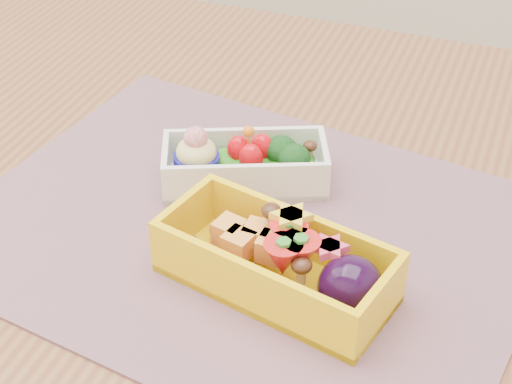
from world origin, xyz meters
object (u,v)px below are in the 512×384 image
(placemat, at_px, (246,230))
(bento_white, at_px, (244,164))
(bento_yellow, at_px, (280,262))
(table, at_px, (219,280))

(placemat, bearing_deg, bento_white, 112.47)
(bento_white, distance_m, bento_yellow, 0.14)
(table, bearing_deg, placemat, -38.86)
(table, bearing_deg, bento_white, 61.50)
(table, height_order, bento_yellow, bento_yellow)
(placemat, bearing_deg, table, 141.14)
(placemat, relative_size, bento_yellow, 2.42)
(bento_white, bearing_deg, table, -141.90)
(bento_white, relative_size, bento_yellow, 0.82)
(placemat, height_order, bento_yellow, bento_yellow)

